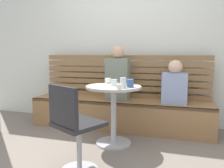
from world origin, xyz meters
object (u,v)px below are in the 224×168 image
at_px(cup_ceramic_white, 108,81).
at_px(cup_glass_tall, 123,83).
at_px(cup_glass_short, 114,83).
at_px(cup_mug_blue, 130,83).
at_px(cafe_table, 114,104).
at_px(plate_small, 123,84).
at_px(booth_bench, 119,114).
at_px(white_chair, 73,126).
at_px(person_child_left, 175,85).
at_px(cup_espresso_small, 119,87).
at_px(person_adult, 118,76).

bearing_deg(cup_ceramic_white, cup_glass_tall, -50.43).
xyz_separation_m(cup_glass_short, cup_mug_blue, (0.21, -0.06, 0.01)).
relative_size(cup_mug_blue, cup_ceramic_white, 1.19).
xyz_separation_m(cafe_table, plate_small, (0.08, 0.15, 0.23)).
height_order(booth_bench, white_chair, white_chair).
distance_m(cup_glass_short, cup_glass_tall, 0.21).
bearing_deg(cup_ceramic_white, cup_mug_blue, -36.71).
relative_size(booth_bench, plate_small, 15.88).
xyz_separation_m(person_child_left, cup_glass_short, (-0.70, -0.60, 0.07)).
bearing_deg(cup_espresso_small, person_adult, 105.97).
bearing_deg(cup_espresso_small, cup_mug_blue, 64.52).
bearing_deg(cup_glass_short, cup_ceramic_white, 124.42).
distance_m(booth_bench, person_child_left, 0.94).
relative_size(person_adult, cup_mug_blue, 8.48).
height_order(booth_bench, cup_mug_blue, cup_mug_blue).
height_order(person_adult, cup_mug_blue, person_adult).
bearing_deg(white_chair, cup_ceramic_white, 89.11).
bearing_deg(plate_small, cup_glass_tall, -74.81).
height_order(cup_glass_tall, cup_ceramic_white, cup_glass_tall).
distance_m(booth_bench, cafe_table, 0.70).
relative_size(white_chair, cup_glass_short, 10.63).
bearing_deg(cup_glass_tall, cup_espresso_small, -105.16).
xyz_separation_m(cup_glass_tall, plate_small, (-0.08, 0.30, -0.05)).
distance_m(white_chair, cup_espresso_small, 0.70).
relative_size(cup_glass_short, cup_glass_tall, 0.67).
distance_m(person_adult, cup_espresso_small, 0.89).
height_order(person_child_left, cup_mug_blue, person_child_left).
distance_m(cup_glass_short, plate_small, 0.17).
relative_size(white_chair, cup_espresso_small, 15.18).
distance_m(cup_espresso_small, plate_small, 0.40).
bearing_deg(person_child_left, cafe_table, -139.73).
distance_m(booth_bench, cup_espresso_small, 1.05).
height_order(booth_bench, cup_glass_tall, cup_glass_tall).
relative_size(white_chair, cup_ceramic_white, 10.63).
height_order(person_adult, cup_glass_short, person_adult).
relative_size(booth_bench, cup_mug_blue, 28.42).
height_order(cafe_table, cup_espresso_small, cup_espresso_small).
distance_m(cafe_table, cup_mug_blue, 0.35).
relative_size(white_chair, person_child_left, 1.40).
xyz_separation_m(white_chair, plate_small, (0.23, 0.95, 0.28)).
distance_m(cafe_table, cup_glass_short, 0.26).
xyz_separation_m(cup_glass_short, cup_espresso_small, (0.13, -0.24, -0.01)).
height_order(cafe_table, white_chair, white_chair).
height_order(booth_bench, cup_glass_short, cup_glass_short).
relative_size(cafe_table, cup_glass_short, 9.25).
relative_size(cup_ceramic_white, plate_small, 0.47).
relative_size(person_child_left, cup_ceramic_white, 7.59).
xyz_separation_m(cafe_table, cup_glass_tall, (0.16, -0.15, 0.28)).
distance_m(cup_ceramic_white, plate_small, 0.23).
bearing_deg(plate_small, booth_bench, 109.43).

